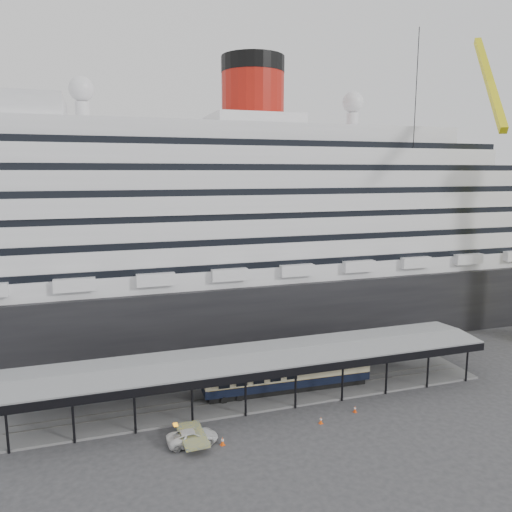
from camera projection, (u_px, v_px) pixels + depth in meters
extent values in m
plane|color=#313133|center=(274.00, 416.00, 53.65)|extent=(200.00, 200.00, 0.00)
cube|color=black|center=(207.00, 299.00, 82.79)|extent=(130.00, 30.00, 10.00)
cylinder|color=#A3160D|center=(253.00, 99.00, 79.86)|extent=(10.00, 10.00, 9.00)
cylinder|color=black|center=(253.00, 65.00, 78.99)|extent=(10.10, 10.10, 2.50)
sphere|color=silver|center=(81.00, 89.00, 71.80)|extent=(3.60, 3.60, 3.60)
sphere|color=silver|center=(353.00, 102.00, 85.36)|extent=(3.60, 3.60, 3.60)
cube|color=slate|center=(259.00, 395.00, 58.32)|extent=(56.00, 8.00, 0.24)
cube|color=slate|center=(261.00, 396.00, 57.62)|extent=(54.00, 0.08, 0.10)
cube|color=slate|center=(257.00, 391.00, 58.97)|extent=(54.00, 0.08, 0.10)
cube|color=black|center=(272.00, 375.00, 53.38)|extent=(56.00, 0.18, 0.90)
cube|color=black|center=(247.00, 347.00, 61.81)|extent=(56.00, 0.18, 0.90)
cube|color=slate|center=(259.00, 354.00, 57.48)|extent=(56.00, 9.00, 0.24)
cube|color=yellow|center=(489.00, 80.00, 73.36)|extent=(11.42, 18.78, 16.80)
cylinder|color=black|center=(411.00, 187.00, 78.01)|extent=(0.12, 0.12, 47.21)
imported|color=silver|center=(192.00, 437.00, 48.03)|extent=(4.99, 2.43, 1.37)
cube|color=black|center=(288.00, 387.00, 59.36)|extent=(19.45, 2.85, 0.65)
cube|color=black|center=(288.00, 381.00, 59.22)|extent=(20.38, 3.25, 1.02)
cube|color=beige|center=(288.00, 372.00, 59.03)|extent=(20.38, 3.29, 1.20)
cube|color=black|center=(288.00, 366.00, 58.90)|extent=(20.38, 3.25, 0.37)
cube|color=#F2510D|center=(223.00, 445.00, 47.87)|extent=(0.52, 0.52, 0.03)
cone|color=#F2510D|center=(223.00, 441.00, 47.80)|extent=(0.44, 0.44, 0.82)
cylinder|color=white|center=(223.00, 440.00, 47.79)|extent=(0.26, 0.26, 0.16)
cube|color=#FA540D|center=(321.00, 423.00, 51.97)|extent=(0.47, 0.47, 0.03)
cone|color=#FA540D|center=(321.00, 420.00, 51.91)|extent=(0.40, 0.40, 0.74)
cylinder|color=white|center=(321.00, 419.00, 51.89)|extent=(0.24, 0.24, 0.14)
cube|color=#DD410C|center=(355.00, 412.00, 54.41)|extent=(0.50, 0.50, 0.03)
cone|color=#DD410C|center=(355.00, 409.00, 54.35)|extent=(0.42, 0.42, 0.73)
cylinder|color=white|center=(355.00, 408.00, 54.34)|extent=(0.23, 0.23, 0.14)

